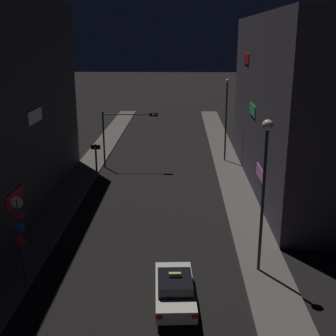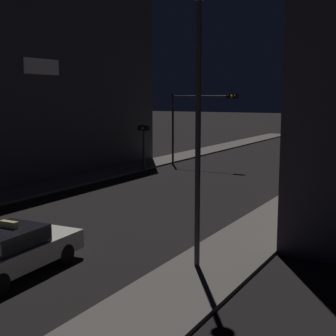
{
  "view_description": "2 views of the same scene",
  "coord_description": "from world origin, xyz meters",
  "px_view_note": "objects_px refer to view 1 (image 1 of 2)",
  "views": [
    {
      "loc": [
        2.16,
        -8.55,
        12.16
      ],
      "look_at": [
        1.23,
        21.97,
        3.04
      ],
      "focal_mm": 47.31,
      "sensor_mm": 36.0,
      "label": 1
    },
    {
      "loc": [
        12.42,
        0.36,
        5.12
      ],
      "look_at": [
        1.66,
        19.36,
        1.88
      ],
      "focal_mm": 51.54,
      "sensor_mm": 36.0,
      "label": 2
    }
  ],
  "objects_px": {
    "traffic_light_left_kerb": "(96,154)",
    "street_lamp_near_block": "(265,169)",
    "street_lamp_far_block": "(226,114)",
    "taxi": "(175,289)",
    "traffic_light_overhead": "(125,127)",
    "sign_pole_left": "(20,231)"
  },
  "relations": [
    {
      "from": "taxi",
      "to": "traffic_light_left_kerb",
      "type": "bearing_deg",
      "value": 111.19
    },
    {
      "from": "traffic_light_left_kerb",
      "to": "street_lamp_far_block",
      "type": "bearing_deg",
      "value": 29.37
    },
    {
      "from": "sign_pole_left",
      "to": "street_lamp_near_block",
      "type": "relative_size",
      "value": 0.55
    },
    {
      "from": "traffic_light_overhead",
      "to": "street_lamp_near_block",
      "type": "distance_m",
      "value": 21.69
    },
    {
      "from": "street_lamp_near_block",
      "to": "traffic_light_left_kerb",
      "type": "bearing_deg",
      "value": 127.09
    },
    {
      "from": "street_lamp_near_block",
      "to": "street_lamp_far_block",
      "type": "relative_size",
      "value": 1.01
    },
    {
      "from": "traffic_light_overhead",
      "to": "street_lamp_near_block",
      "type": "relative_size",
      "value": 0.66
    },
    {
      "from": "traffic_light_overhead",
      "to": "street_lamp_near_block",
      "type": "bearing_deg",
      "value": -63.82
    },
    {
      "from": "traffic_light_overhead",
      "to": "traffic_light_left_kerb",
      "type": "relative_size",
      "value": 1.66
    },
    {
      "from": "traffic_light_overhead",
      "to": "taxi",
      "type": "bearing_deg",
      "value": -77.23
    },
    {
      "from": "traffic_light_overhead",
      "to": "sign_pole_left",
      "type": "relative_size",
      "value": 1.2
    },
    {
      "from": "traffic_light_overhead",
      "to": "street_lamp_far_block",
      "type": "height_order",
      "value": "street_lamp_far_block"
    },
    {
      "from": "traffic_light_left_kerb",
      "to": "street_lamp_near_block",
      "type": "height_order",
      "value": "street_lamp_near_block"
    },
    {
      "from": "sign_pole_left",
      "to": "traffic_light_left_kerb",
      "type": "bearing_deg",
      "value": 87.64
    },
    {
      "from": "traffic_light_overhead",
      "to": "street_lamp_far_block",
      "type": "relative_size",
      "value": 0.67
    },
    {
      "from": "taxi",
      "to": "traffic_light_overhead",
      "type": "bearing_deg",
      "value": 102.77
    },
    {
      "from": "sign_pole_left",
      "to": "street_lamp_far_block",
      "type": "xyz_separation_m",
      "value": [
        12.44,
        23.2,
        2.05
      ]
    },
    {
      "from": "taxi",
      "to": "street_lamp_near_block",
      "type": "xyz_separation_m",
      "value": [
        4.45,
        3.04,
        5.05
      ]
    },
    {
      "from": "taxi",
      "to": "street_lamp_far_block",
      "type": "distance_m",
      "value": 25.71
    },
    {
      "from": "taxi",
      "to": "sign_pole_left",
      "type": "distance_m",
      "value": 8.24
    },
    {
      "from": "traffic_light_overhead",
      "to": "street_lamp_near_block",
      "type": "xyz_separation_m",
      "value": [
        9.54,
        -19.4,
        1.84
      ]
    },
    {
      "from": "taxi",
      "to": "street_lamp_near_block",
      "type": "distance_m",
      "value": 7.39
    }
  ]
}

